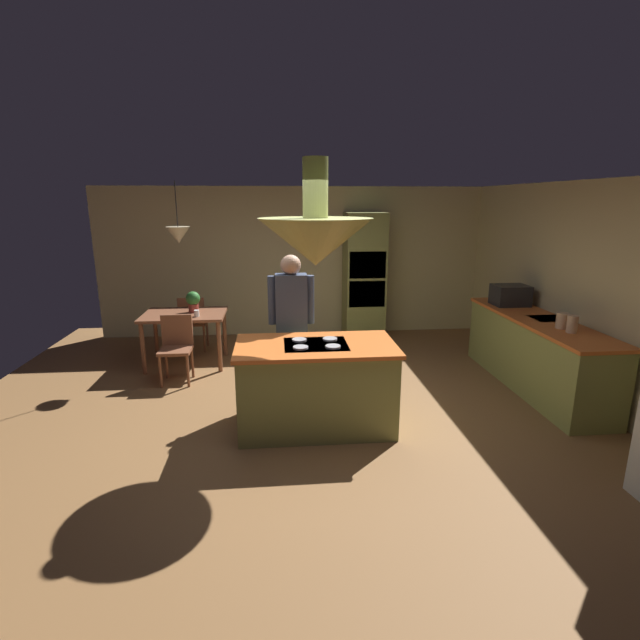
{
  "coord_description": "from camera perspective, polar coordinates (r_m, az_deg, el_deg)",
  "views": [
    {
      "loc": [
        -0.38,
        -4.7,
        2.31
      ],
      "look_at": [
        0.1,
        0.4,
        1.0
      ],
      "focal_mm": 26.22,
      "sensor_mm": 36.0,
      "label": 1
    }
  ],
  "objects": [
    {
      "name": "wall_right",
      "position": [
        6.35,
        29.65,
        3.07
      ],
      "size": [
        0.1,
        7.2,
        2.55
      ],
      "primitive_type": "cube",
      "color": "beige",
      "rests_on": "ground"
    },
    {
      "name": "dining_table",
      "position": [
        6.93,
        -16.18,
        -0.01
      ],
      "size": [
        1.14,
        0.84,
        0.76
      ],
      "color": "brown",
      "rests_on": "ground"
    },
    {
      "name": "cup_on_table",
      "position": [
        6.66,
        -14.82,
        0.8
      ],
      "size": [
        0.07,
        0.07,
        0.09
      ],
      "primitive_type": "cylinder",
      "color": "white",
      "rests_on": "dining_table"
    },
    {
      "name": "chair_by_back_wall",
      "position": [
        7.58,
        -15.24,
        0.04
      ],
      "size": [
        0.4,
        0.4,
        0.87
      ],
      "rotation": [
        0.0,
        0.0,
        3.14
      ],
      "color": "brown",
      "rests_on": "ground"
    },
    {
      "name": "person_at_island",
      "position": [
        5.39,
        -3.5,
        0.21
      ],
      "size": [
        0.53,
        0.23,
        1.73
      ],
      "color": "tan",
      "rests_on": "ground"
    },
    {
      "name": "pendant_light_over_table",
      "position": [
        6.75,
        -16.9,
        9.92
      ],
      "size": [
        0.32,
        0.32,
        0.82
      ],
      "color": "beige"
    },
    {
      "name": "microwave_on_counter",
      "position": [
        6.99,
        22.21,
        2.82
      ],
      "size": [
        0.46,
        0.36,
        0.28
      ],
      "primitive_type": "cube",
      "color": "#232326",
      "rests_on": "counter_run_right"
    },
    {
      "name": "counter_run_right",
      "position": [
        6.48,
        24.81,
        -3.63
      ],
      "size": [
        0.73,
        2.59,
        0.9
      ],
      "color": "#8C934C",
      "rests_on": "ground"
    },
    {
      "name": "canister_flour",
      "position": [
        5.82,
        28.42,
        -0.45
      ],
      "size": [
        0.11,
        0.11,
        0.19
      ],
      "primitive_type": "cylinder",
      "color": "#E0B78C",
      "rests_on": "counter_run_right"
    },
    {
      "name": "wall_back",
      "position": [
        8.23,
        -2.7,
        7.1
      ],
      "size": [
        6.8,
        0.1,
        2.55
      ],
      "primitive_type": "cube",
      "color": "beige",
      "rests_on": "ground"
    },
    {
      "name": "canister_sugar",
      "position": [
        5.97,
        27.47,
        -0.08
      ],
      "size": [
        0.14,
        0.14,
        0.18
      ],
      "primitive_type": "cylinder",
      "color": "#E0B78C",
      "rests_on": "counter_run_right"
    },
    {
      "name": "range_hood",
      "position": [
        4.53,
        -0.56,
        9.85
      ],
      "size": [
        1.1,
        1.1,
        1.0
      ],
      "color": "#8C934C"
    },
    {
      "name": "chair_facing_island",
      "position": [
        6.37,
        -17.12,
        -2.79
      ],
      "size": [
        0.4,
        0.4,
        0.87
      ],
      "color": "brown",
      "rests_on": "ground"
    },
    {
      "name": "kitchen_island",
      "position": [
        4.89,
        -0.51,
        -7.97
      ],
      "size": [
        1.63,
        0.91,
        0.92
      ],
      "color": "#8C934C",
      "rests_on": "ground"
    },
    {
      "name": "oven_tower",
      "position": [
        7.99,
        5.4,
        5.29
      ],
      "size": [
        0.66,
        0.62,
        2.13
      ],
      "color": "#8C934C",
      "rests_on": "ground"
    },
    {
      "name": "potted_plant_on_table",
      "position": [
        6.92,
        -15.23,
        2.31
      ],
      "size": [
        0.2,
        0.2,
        0.3
      ],
      "color": "#99382D",
      "rests_on": "dining_table"
    },
    {
      "name": "ground",
      "position": [
        5.25,
        -0.69,
        -11.75
      ],
      "size": [
        8.16,
        8.16,
        0.0
      ],
      "primitive_type": "plane",
      "color": "olive"
    }
  ]
}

